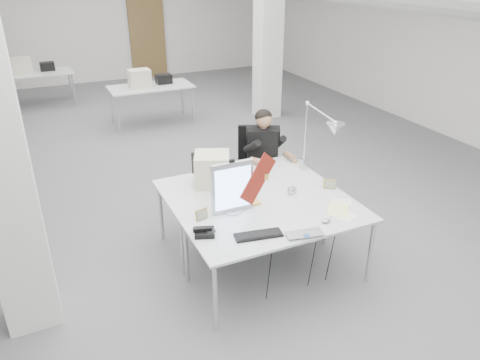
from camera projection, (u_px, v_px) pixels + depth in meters
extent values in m
cube|color=#57575A|center=(195.00, 185.00, 6.90)|extent=(10.00, 14.00, 0.02)
cube|color=silver|center=(99.00, 18.00, 11.93)|extent=(10.00, 0.02, 3.20)
cube|color=silver|center=(464.00, 48.00, 8.10)|extent=(0.02, 14.00, 3.20)
cube|color=white|center=(268.00, 37.00, 9.19)|extent=(0.45, 0.45, 3.20)
cube|color=brown|center=(148.00, 38.00, 12.57)|extent=(0.95, 0.08, 2.10)
cube|color=silver|center=(280.00, 219.00, 4.53)|extent=(1.80, 0.90, 0.02)
cube|color=silver|center=(241.00, 183.00, 5.26)|extent=(1.80, 0.90, 0.02)
cube|color=silver|center=(151.00, 87.00, 9.10)|extent=(1.60, 0.80, 0.02)
cube|color=silver|center=(34.00, 73.00, 10.14)|extent=(1.60, 0.80, 0.02)
cube|color=#AAAAAE|center=(232.00, 187.00, 4.54)|extent=(0.43, 0.05, 0.53)
cube|color=maroon|center=(258.00, 179.00, 4.58)|extent=(0.47, 0.15, 0.52)
cube|color=black|center=(258.00, 235.00, 4.23)|extent=(0.46, 0.22, 0.02)
imported|color=#A6A6AB|center=(307.00, 237.00, 4.20)|extent=(0.38, 0.28, 0.03)
ellipsoid|color=#A6A6AA|center=(326.00, 221.00, 4.44)|extent=(0.10, 0.07, 0.04)
cube|color=black|center=(205.00, 233.00, 4.25)|extent=(0.22, 0.21, 0.05)
cube|color=tan|center=(202.00, 214.00, 4.49)|extent=(0.14, 0.07, 0.11)
cube|color=#AC904A|center=(330.00, 184.00, 5.08)|extent=(0.14, 0.10, 0.11)
cylinder|color=#A6A6AA|center=(292.00, 190.00, 4.96)|extent=(0.10, 0.06, 0.10)
cube|color=white|center=(342.00, 215.00, 4.58)|extent=(0.27, 0.32, 0.01)
cube|color=#F4F192|center=(338.00, 210.00, 4.66)|extent=(0.33, 0.34, 0.01)
cube|color=white|center=(341.00, 202.00, 4.82)|extent=(0.25, 0.24, 0.01)
cube|color=beige|center=(212.00, 169.00, 5.13)|extent=(0.49, 0.48, 0.36)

